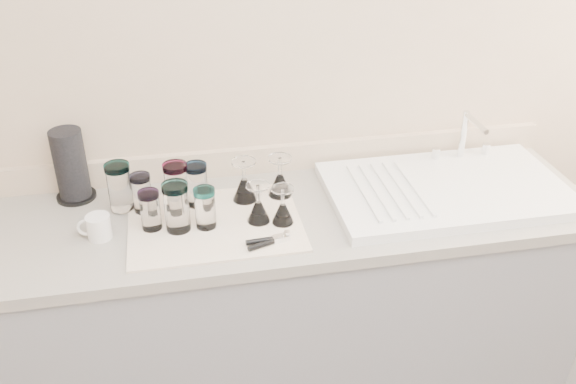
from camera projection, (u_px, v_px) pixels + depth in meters
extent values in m
cube|color=tan|center=(274.00, 79.00, 2.22)|extent=(3.50, 0.04, 2.50)
cube|color=slate|center=(291.00, 317.00, 2.38)|extent=(2.00, 0.60, 0.86)
cube|color=gray|center=(291.00, 215.00, 2.15)|extent=(2.06, 0.62, 0.04)
cube|color=white|center=(446.00, 189.00, 2.23)|extent=(0.82, 0.50, 0.03)
cylinder|color=silver|center=(463.00, 134.00, 2.37)|extent=(0.02, 0.02, 0.18)
cylinder|color=silver|center=(476.00, 123.00, 2.26)|extent=(0.02, 0.16, 0.02)
cylinder|color=silver|center=(436.00, 153.00, 2.38)|extent=(0.03, 0.03, 0.04)
cylinder|color=silver|center=(486.00, 149.00, 2.42)|extent=(0.03, 0.03, 0.04)
cube|color=white|center=(215.00, 224.00, 2.06)|extent=(0.55, 0.42, 0.01)
cylinder|color=white|center=(142.00, 195.00, 2.10)|extent=(0.06, 0.06, 0.12)
cylinder|color=#877ECC|center=(140.00, 178.00, 2.06)|extent=(0.07, 0.07, 0.02)
cylinder|color=white|center=(177.00, 188.00, 2.11)|extent=(0.08, 0.08, 0.14)
cylinder|color=#E21D71|center=(175.00, 167.00, 2.07)|extent=(0.08, 0.08, 0.02)
cylinder|color=white|center=(197.00, 187.00, 2.13)|extent=(0.07, 0.07, 0.13)
cylinder|color=blue|center=(195.00, 167.00, 2.09)|extent=(0.08, 0.08, 0.02)
cylinder|color=white|center=(151.00, 212.00, 2.01)|extent=(0.06, 0.06, 0.12)
cylinder|color=purple|center=(148.00, 194.00, 1.97)|extent=(0.07, 0.07, 0.02)
cylinder|color=white|center=(177.00, 210.00, 1.99)|extent=(0.08, 0.08, 0.14)
cylinder|color=#3BB5B0|center=(175.00, 187.00, 1.95)|extent=(0.08, 0.08, 0.02)
cylinder|color=white|center=(205.00, 210.00, 2.01)|extent=(0.06, 0.06, 0.12)
cylinder|color=teal|center=(204.00, 192.00, 1.98)|extent=(0.07, 0.07, 0.02)
cylinder|color=white|center=(120.00, 189.00, 2.11)|extent=(0.08, 0.08, 0.14)
cylinder|color=#0E9186|center=(117.00, 167.00, 2.06)|extent=(0.08, 0.08, 0.02)
cone|color=white|center=(245.00, 189.00, 2.17)|extent=(0.08, 0.08, 0.08)
cylinder|color=white|center=(244.00, 171.00, 2.13)|extent=(0.01, 0.01, 0.06)
cylinder|color=white|center=(243.00, 162.00, 2.12)|extent=(0.08, 0.08, 0.01)
cone|color=white|center=(280.00, 185.00, 2.20)|extent=(0.08, 0.08, 0.08)
cylinder|color=white|center=(280.00, 167.00, 2.16)|extent=(0.01, 0.01, 0.06)
cylinder|color=white|center=(280.00, 158.00, 2.14)|extent=(0.08, 0.08, 0.01)
cone|color=white|center=(258.00, 211.00, 2.05)|extent=(0.07, 0.07, 0.07)
cylinder|color=white|center=(258.00, 194.00, 2.02)|extent=(0.01, 0.01, 0.06)
cylinder|color=white|center=(258.00, 186.00, 2.01)|extent=(0.07, 0.07, 0.01)
cone|color=white|center=(283.00, 213.00, 2.05)|extent=(0.07, 0.07, 0.07)
cylinder|color=white|center=(283.00, 197.00, 2.02)|extent=(0.01, 0.01, 0.05)
cylinder|color=white|center=(283.00, 189.00, 2.00)|extent=(0.07, 0.07, 0.01)
cube|color=silver|center=(281.00, 238.00, 1.97)|extent=(0.06, 0.04, 0.02)
cylinder|color=black|center=(264.00, 244.00, 1.94)|extent=(0.11, 0.05, 0.02)
cylinder|color=black|center=(263.00, 240.00, 1.96)|extent=(0.11, 0.02, 0.02)
cylinder|color=silver|center=(99.00, 227.00, 1.98)|extent=(0.08, 0.08, 0.08)
torus|color=silver|center=(86.00, 228.00, 1.98)|extent=(0.06, 0.02, 0.06)
cylinder|color=black|center=(77.00, 196.00, 2.21)|extent=(0.13, 0.13, 0.01)
cylinder|color=black|center=(70.00, 164.00, 2.15)|extent=(0.11, 0.11, 0.24)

